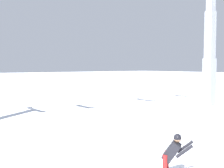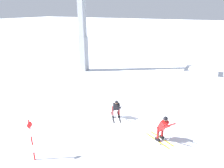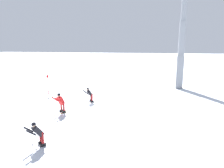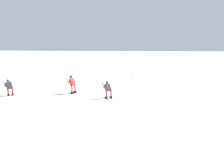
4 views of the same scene
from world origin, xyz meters
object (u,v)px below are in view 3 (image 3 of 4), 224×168
(lift_tower_near, at_px, (181,45))
(skier_distant_downhill, at_px, (61,101))
(skier_carving_main, at_px, (90,94))
(skier_distant_uphill, at_px, (38,132))
(trail_marker_pole, at_px, (48,83))

(lift_tower_near, relative_size, skier_distant_downhill, 7.14)
(skier_carving_main, relative_size, skier_distant_uphill, 0.97)
(trail_marker_pole, height_order, skier_distant_uphill, trail_marker_pole)
(lift_tower_near, relative_size, skier_distant_uphill, 7.33)
(skier_carving_main, xyz_separation_m, skier_distant_uphill, (8.15, 0.37, -0.01))
(trail_marker_pole, relative_size, skier_distant_downhill, 1.26)
(lift_tower_near, distance_m, skier_distant_uphill, 18.62)
(skier_carving_main, relative_size, trail_marker_pole, 0.75)
(skier_carving_main, xyz_separation_m, trail_marker_pole, (-1.71, -5.30, 0.39))
(lift_tower_near, bearing_deg, skier_distant_downhill, -39.13)
(lift_tower_near, xyz_separation_m, skier_distant_uphill, (16.30, -7.87, -4.33))
(lift_tower_near, bearing_deg, skier_distant_uphill, -25.77)
(skier_distant_downhill, bearing_deg, skier_distant_uphill, 16.47)
(skier_carving_main, xyz_separation_m, lift_tower_near, (-8.16, 8.24, 4.32))
(trail_marker_pole, bearing_deg, lift_tower_near, 115.47)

